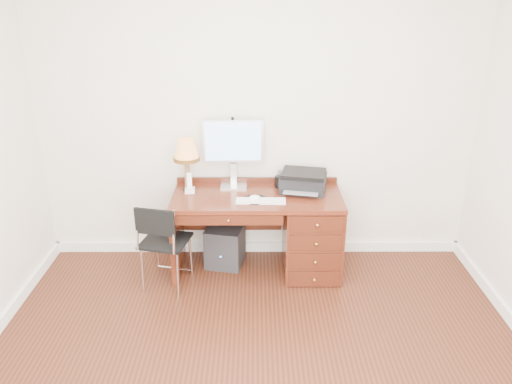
{
  "coord_description": "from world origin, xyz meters",
  "views": [
    {
      "loc": [
        -0.02,
        -2.66,
        2.47
      ],
      "look_at": [
        -0.01,
        1.2,
        0.87
      ],
      "focal_mm": 35.0,
      "sensor_mm": 36.0,
      "label": 1
    }
  ],
  "objects_px": {
    "leg_lamp": "(186,153)",
    "phone": "(190,187)",
    "monitor": "(233,145)",
    "printer": "(303,181)",
    "chair": "(164,238)",
    "equipment_box": "(225,245)",
    "desk": "(292,229)"
  },
  "relations": [
    {
      "from": "leg_lamp",
      "to": "phone",
      "type": "bearing_deg",
      "value": -69.13
    },
    {
      "from": "monitor",
      "to": "leg_lamp",
      "type": "xyz_separation_m",
      "value": [
        -0.41,
        -0.1,
        -0.04
      ]
    },
    {
      "from": "printer",
      "to": "phone",
      "type": "height_order",
      "value": "phone"
    },
    {
      "from": "leg_lamp",
      "to": "chair",
      "type": "relative_size",
      "value": 0.59
    },
    {
      "from": "printer",
      "to": "chair",
      "type": "relative_size",
      "value": 0.57
    },
    {
      "from": "monitor",
      "to": "chair",
      "type": "distance_m",
      "value": 1.02
    },
    {
      "from": "monitor",
      "to": "equipment_box",
      "type": "relative_size",
      "value": 1.62
    },
    {
      "from": "phone",
      "to": "monitor",
      "type": "bearing_deg",
      "value": 16.94
    },
    {
      "from": "monitor",
      "to": "chair",
      "type": "xyz_separation_m",
      "value": [
        -0.58,
        -0.54,
        -0.65
      ]
    },
    {
      "from": "desk",
      "to": "leg_lamp",
      "type": "xyz_separation_m",
      "value": [
        -0.95,
        0.12,
        0.69
      ]
    },
    {
      "from": "leg_lamp",
      "to": "chair",
      "type": "bearing_deg",
      "value": -111.55
    },
    {
      "from": "desk",
      "to": "chair",
      "type": "xyz_separation_m",
      "value": [
        -1.12,
        -0.31,
        0.08
      ]
    },
    {
      "from": "monitor",
      "to": "phone",
      "type": "height_order",
      "value": "monitor"
    },
    {
      "from": "phone",
      "to": "chair",
      "type": "xyz_separation_m",
      "value": [
        -0.19,
        -0.38,
        -0.32
      ]
    },
    {
      "from": "monitor",
      "to": "equipment_box",
      "type": "bearing_deg",
      "value": -125.43
    },
    {
      "from": "equipment_box",
      "to": "printer",
      "type": "bearing_deg",
      "value": 12.85
    },
    {
      "from": "equipment_box",
      "to": "chair",
      "type": "bearing_deg",
      "value": -129.46
    },
    {
      "from": "phone",
      "to": "equipment_box",
      "type": "height_order",
      "value": "phone"
    },
    {
      "from": "phone",
      "to": "desk",
      "type": "bearing_deg",
      "value": -9.49
    },
    {
      "from": "printer",
      "to": "phone",
      "type": "xyz_separation_m",
      "value": [
        -1.02,
        -0.05,
        -0.03
      ]
    },
    {
      "from": "leg_lamp",
      "to": "phone",
      "type": "relative_size",
      "value": 2.59
    },
    {
      "from": "desk",
      "to": "chair",
      "type": "height_order",
      "value": "chair"
    },
    {
      "from": "printer",
      "to": "equipment_box",
      "type": "height_order",
      "value": "printer"
    },
    {
      "from": "phone",
      "to": "chair",
      "type": "distance_m",
      "value": 0.53
    },
    {
      "from": "monitor",
      "to": "printer",
      "type": "bearing_deg",
      "value": -11.63
    },
    {
      "from": "chair",
      "to": "equipment_box",
      "type": "relative_size",
      "value": 2.1
    },
    {
      "from": "desk",
      "to": "printer",
      "type": "xyz_separation_m",
      "value": [
        0.1,
        0.12,
        0.42
      ]
    },
    {
      "from": "chair",
      "to": "equipment_box",
      "type": "distance_m",
      "value": 0.7
    },
    {
      "from": "printer",
      "to": "chair",
      "type": "distance_m",
      "value": 1.33
    },
    {
      "from": "chair",
      "to": "desk",
      "type": "bearing_deg",
      "value": 28.48
    },
    {
      "from": "chair",
      "to": "monitor",
      "type": "bearing_deg",
      "value": 55.81
    },
    {
      "from": "printer",
      "to": "chair",
      "type": "height_order",
      "value": "printer"
    }
  ]
}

